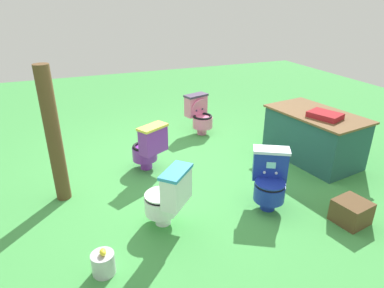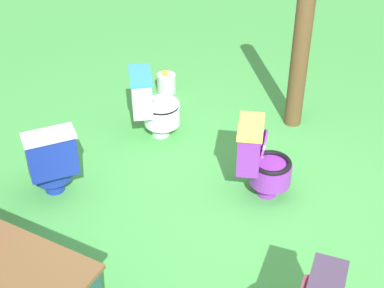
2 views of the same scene
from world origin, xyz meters
The scene contains 9 objects.
ground centered at (0.00, 0.00, 0.00)m, with size 14.00×14.00×0.00m, color #429947.
toilet_pink centered at (-1.21, 0.86, 0.37)m, with size 0.59×0.53×0.73m.
toilet_white centered at (1.24, -0.55, 0.37)m, with size 0.63×0.63×0.73m.
toilet_purple centered at (-0.13, -0.41, 0.37)m, with size 0.62×0.59×0.73m.
toilet_blue centered at (1.33, 0.71, 0.37)m, with size 0.63×0.59×0.73m.
vendor_table centered at (0.47, 2.09, 0.39)m, with size 1.57×1.07×0.85m.
wooden_post centered at (0.21, -1.64, 0.86)m, with size 0.18×0.18×1.72m, color brown.
small_crate centered at (1.97, 1.41, 0.14)m, with size 0.35×0.35×0.27m, color brown.
lemon_bucket centered at (1.72, -1.35, 0.12)m, with size 0.22×0.22×0.28m.
Camera 1 is at (4.28, -1.47, 2.42)m, focal length 31.54 mm.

